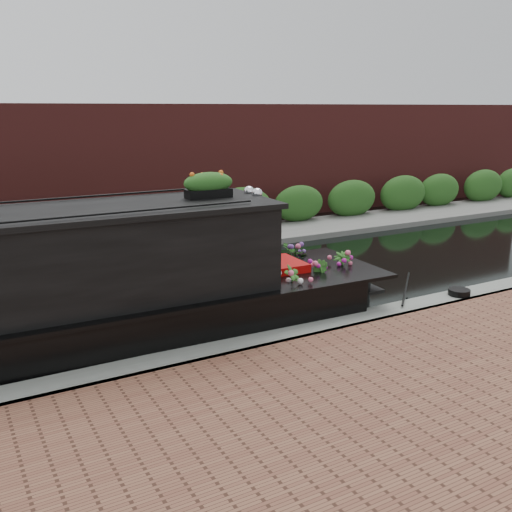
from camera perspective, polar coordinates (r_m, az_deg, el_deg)
ground at (r=12.14m, az=-8.34°, el=-4.18°), size 80.00×80.00×0.00m
near_bank_coping at (r=9.33m, az=-0.93°, el=-9.95°), size 40.00×0.60×0.50m
near_bank_pavers at (r=6.74m, az=15.26°, el=-21.13°), size 40.00×7.00×0.50m
far_bank_path at (r=15.99m, az=-13.76°, el=0.15°), size 40.00×2.40×0.34m
far_hedge at (r=16.83m, az=-14.60°, el=0.82°), size 40.00×1.10×2.80m
far_brick_wall at (r=18.83m, az=-16.25°, el=2.14°), size 40.00×1.00×8.00m
rope_fender at (r=12.21m, az=9.83°, el=-3.30°), size 0.34×0.45×0.34m
coiled_mooring_rope at (r=12.10m, az=19.65°, el=-3.42°), size 0.43×0.43×0.12m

